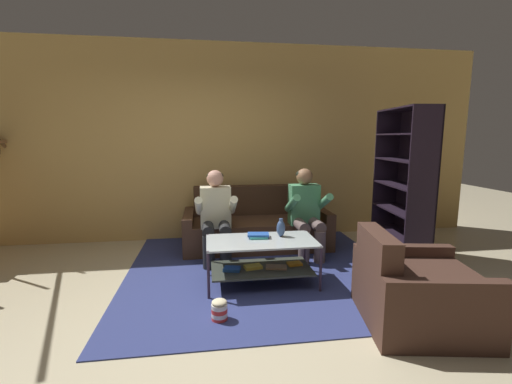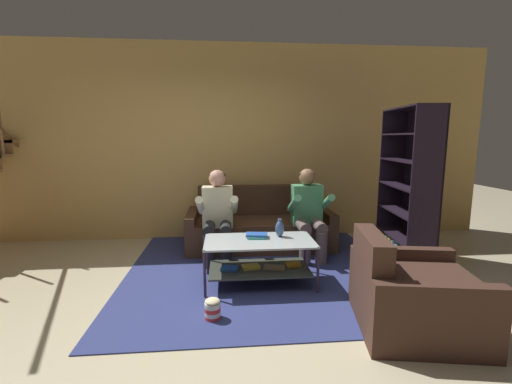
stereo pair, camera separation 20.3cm
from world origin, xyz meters
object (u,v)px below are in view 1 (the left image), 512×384
Objects in this scene: vase at (281,228)px; armchair at (416,292)px; couch at (256,227)px; popcorn_tub at (219,310)px; coffee_table at (261,255)px; person_seated_left at (216,213)px; book_stack at (258,236)px; person_seated_right at (306,210)px; bookshelf at (403,201)px.

armchair is at bearing -49.40° from vase.
couch is 10.69× the size of popcorn_tub.
couch is 1.93× the size of armchair.
armchair is at bearing -39.89° from coffee_table.
person_seated_left is 0.81m from book_stack.
couch is at bearing 138.41° from person_seated_right.
vase is 0.10× the size of bookshelf.
vase is at bearing -165.36° from bookshelf.
coffee_table is (-0.13, -1.29, 0.04)m from couch.
person_seated_right is (1.15, 0.00, 0.00)m from person_seated_left.
book_stack reaches higher than coffee_table.
book_stack is 1.99m from bookshelf.
armchair reaches higher than popcorn_tub.
person_seated_right reaches higher than popcorn_tub.
popcorn_tub is at bearing -131.51° from vase.
person_seated_left is at bearing 121.99° from book_stack.
person_seated_left reaches higher than armchair.
vase is at bearing 4.04° from book_stack.
vase is (0.68, -0.67, -0.04)m from person_seated_left.
person_seated_left is 0.95m from vase.
person_seated_right is at bearing 43.30° from book_stack.
person_seated_right is 1.81m from armchair.
person_seated_right is 5.81× the size of vase.
bookshelf is 1.75m from armchair.
book_stack is (-0.02, 0.09, 0.19)m from coffee_table.
vase is 1.43m from armchair.
vase is at bearing -125.62° from person_seated_right.
bookshelf reaches higher than couch.
bookshelf is at bearing 15.96° from coffee_table.
coffee_table is 1.49m from armchair.
coffee_table is at bearing -132.47° from person_seated_right.
couch is at bearing 114.24° from armchair.
bookshelf reaches higher than person_seated_left.
bookshelf is (1.20, -0.23, 0.12)m from person_seated_right.
bookshelf reaches higher than popcorn_tub.
armchair reaches higher than vase.
vase reaches higher than coffee_table.
coffee_table reaches higher than popcorn_tub.
armchair is (0.91, -1.06, -0.30)m from vase.
person_seated_right is at bearing -41.59° from couch.
person_seated_right is 0.82m from vase.
armchair is (1.14, -0.95, -0.04)m from coffee_table.
person_seated_left is 0.60× the size of bookshelf.
vase is at bearing -85.20° from couch.
vase reaches higher than book_stack.
person_seated_left is 5.79× the size of vase.
coffee_table is at bearing -155.04° from vase.
person_seated_left is 1.00× the size of coffee_table.
popcorn_tub is (-2.37, -1.23, -0.64)m from bookshelf.
popcorn_tub is (-0.47, -0.68, -0.22)m from coffee_table.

